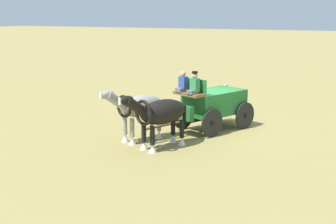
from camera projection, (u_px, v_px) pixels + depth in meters
ground_plane at (214, 129)px, 20.03m from camera, size 220.00×220.00×0.00m
show_wagon at (212, 103)px, 19.66m from camera, size 5.44×3.18×2.72m
draft_horse_near at (160, 114)px, 16.92m from camera, size 3.00×1.80×2.21m
draft_horse_off at (139, 108)px, 17.87m from camera, size 2.85×1.71×2.21m
sponsor_banner at (219, 98)px, 24.15m from camera, size 3.20×0.08×1.10m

